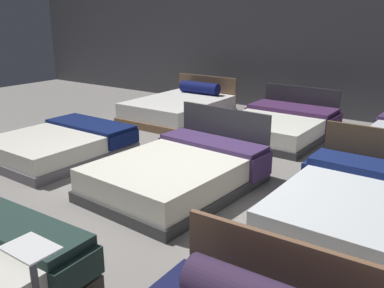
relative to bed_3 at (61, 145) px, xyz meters
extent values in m
cube|color=gray|center=(2.27, 0.06, -0.20)|extent=(18.00, 18.00, 0.02)
cube|color=#47474C|center=(2.27, 5.04, 1.56)|extent=(18.00, 0.06, 3.50)
cube|color=#223731|center=(2.29, -2.21, 0.31)|extent=(1.45, 0.49, 0.08)
cube|color=#223731|center=(3.03, -2.19, 0.16)|extent=(0.09, 0.45, 0.22)
cube|color=#57545B|center=(0.00, -0.03, -0.12)|extent=(1.56, 1.94, 0.14)
cube|color=silver|center=(0.00, -0.03, 0.06)|extent=(1.50, 1.88, 0.24)
cube|color=#0E1A4D|center=(0.01, 0.59, 0.20)|extent=(1.53, 0.63, 0.05)
cube|color=#0E1A4D|center=(-0.76, 0.60, 0.07)|extent=(0.06, 0.62, 0.21)
cube|color=#0E1A4D|center=(0.77, 0.58, 0.07)|extent=(0.06, 0.62, 0.21)
cube|color=#333437|center=(2.22, 0.00, -0.13)|extent=(1.62, 2.16, 0.13)
cube|color=silver|center=(2.22, 0.00, 0.08)|extent=(1.56, 2.10, 0.28)
cube|color=#333437|center=(2.27, 1.05, 0.24)|extent=(1.43, 0.11, 0.87)
cube|color=#402C58|center=(2.26, 0.78, 0.25)|extent=(1.52, 0.55, 0.06)
cube|color=#402C58|center=(1.50, 0.81, 0.07)|extent=(0.08, 0.48, 0.31)
cube|color=#402C58|center=(3.01, 0.74, 0.07)|extent=(0.08, 0.48, 0.31)
cube|color=brown|center=(4.45, 0.04, -0.09)|extent=(1.60, 1.94, 0.20)
cube|color=silver|center=(4.45, 0.04, 0.15)|extent=(1.54, 1.88, 0.30)
cube|color=navy|center=(3.65, 0.75, 0.19)|extent=(0.08, 0.45, 0.22)
cube|color=brown|center=(0.05, 2.91, -0.12)|extent=(1.61, 2.16, 0.15)
cube|color=white|center=(0.05, 2.91, 0.10)|extent=(1.55, 2.10, 0.29)
cube|color=brown|center=(0.03, 3.98, 0.20)|extent=(1.50, 0.06, 0.79)
cylinder|color=#0E1451|center=(0.04, 3.69, 0.37)|extent=(0.93, 0.27, 0.26)
cube|color=#333235|center=(2.26, 2.90, -0.13)|extent=(1.61, 2.04, 0.12)
cube|color=white|center=(2.26, 2.90, 0.06)|extent=(1.55, 1.98, 0.26)
cube|color=#333235|center=(2.27, 3.92, 0.20)|extent=(1.50, 0.06, 0.78)
cube|color=#452550|center=(2.26, 3.54, 0.22)|extent=(1.57, 0.71, 0.07)
cube|color=#452550|center=(1.46, 3.55, 0.04)|extent=(0.08, 0.69, 0.30)
cube|color=#452550|center=(3.06, 3.53, 0.04)|extent=(0.08, 0.69, 0.30)
cube|color=#3D2C52|center=(3.79, 3.63, 0.11)|extent=(0.06, 0.48, 0.30)
cube|color=white|center=(3.39, -2.74, 0.76)|extent=(0.28, 0.20, 0.01)
camera|label=1|loc=(5.17, -3.80, 1.92)|focal=39.01mm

